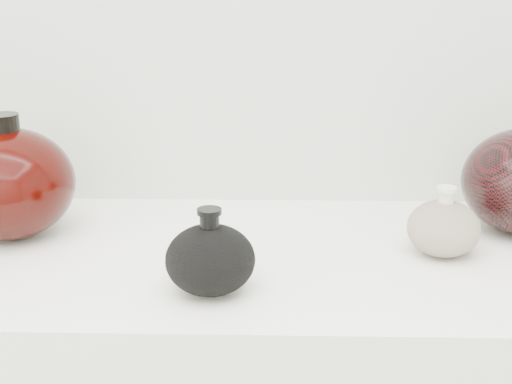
{
  "coord_description": "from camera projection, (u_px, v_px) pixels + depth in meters",
  "views": [
    {
      "loc": [
        -0.01,
        -0.03,
        1.31
      ],
      "look_at": [
        -0.03,
        0.92,
        1.0
      ],
      "focal_mm": 50.0,
      "sensor_mm": 36.0,
      "label": 1
    }
  ],
  "objects": [
    {
      "name": "black_gourd_vase",
      "position": [
        210.0,
        259.0,
        0.92
      ],
      "size": [
        0.12,
        0.12,
        0.12
      ],
      "color": "black",
      "rests_on": "display_counter"
    },
    {
      "name": "cream_gourd_vase",
      "position": [
        444.0,
        228.0,
        1.04
      ],
      "size": [
        0.12,
        0.12,
        0.1
      ],
      "color": "beige",
      "rests_on": "display_counter"
    },
    {
      "name": "left_round_pot",
      "position": [
        8.0,
        183.0,
        1.1
      ],
      "size": [
        0.25,
        0.25,
        0.2
      ],
      "color": "black",
      "rests_on": "display_counter"
    }
  ]
}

